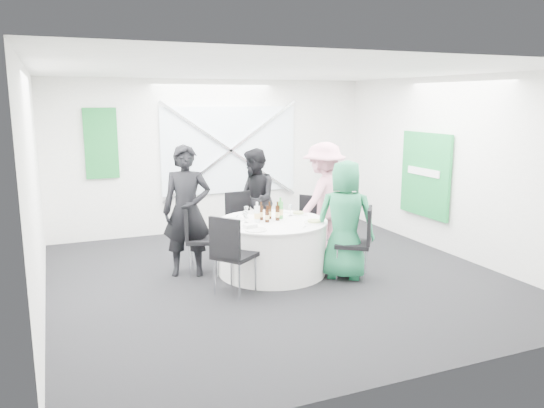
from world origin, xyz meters
name	(u,v)px	position (x,y,z in m)	size (l,w,h in m)	color
floor	(278,277)	(0.00, 0.00, 0.00)	(6.00, 6.00, 0.00)	black
ceiling	(278,71)	(0.00, 0.00, 2.80)	(6.00, 6.00, 0.00)	silver
wall_back	(214,156)	(0.00, 3.00, 1.40)	(6.00, 6.00, 0.00)	white
wall_front	(420,226)	(0.00, -3.00, 1.40)	(6.00, 6.00, 0.00)	white
wall_left	(35,192)	(-3.00, 0.00, 1.40)	(6.00, 6.00, 0.00)	white
wall_right	(454,167)	(3.00, 0.00, 1.40)	(6.00, 6.00, 0.00)	white
window_panel	(230,150)	(0.30, 2.96, 1.50)	(2.60, 0.03, 1.60)	silver
window_brace_a	(231,150)	(0.30, 2.92, 1.50)	(0.05, 0.05, 3.16)	silver
window_brace_b	(231,150)	(0.30, 2.92, 1.50)	(0.05, 0.05, 3.16)	silver
green_banner	(101,143)	(-2.00, 2.95, 1.70)	(0.55, 0.04, 1.20)	#156A27
green_sign	(425,175)	(2.94, 0.60, 1.20)	(0.05, 1.20, 1.40)	#18883A
banquet_table	(272,247)	(0.00, 0.20, 0.38)	(1.56, 1.56, 0.76)	white
chair_back	(241,218)	(-0.07, 1.33, 0.58)	(0.47, 0.48, 0.98)	black
chair_back_left	(197,232)	(-0.99, 0.56, 0.60)	(0.60, 0.59, 1.02)	black
chair_back_right	(308,219)	(0.95, 0.99, 0.53)	(0.58, 0.58, 0.91)	black
chair_front_right	(360,237)	(1.00, -0.51, 0.59)	(0.64, 0.64, 1.01)	black
chair_front_left	(231,249)	(-0.82, -0.43, 0.61)	(0.66, 0.65, 1.03)	black
person_man_back_left	(187,211)	(-1.12, 0.58, 0.92)	(0.67, 0.44, 1.83)	black
person_man_back	(254,200)	(0.19, 1.40, 0.83)	(0.81, 0.45, 1.67)	black
person_woman_pink	(324,199)	(1.11, 0.75, 0.89)	(1.15, 0.54, 1.79)	pink
person_woman_green	(345,220)	(0.84, -0.39, 0.82)	(0.80, 0.52, 1.64)	#21794D
plate_back	(254,212)	(-0.05, 0.78, 0.77)	(0.25, 0.25, 0.01)	white
plate_back_left	(235,220)	(-0.47, 0.44, 0.77)	(0.27, 0.27, 0.01)	white
plate_back_right	(298,213)	(0.52, 0.43, 0.78)	(0.25, 0.25, 0.04)	white
plate_front_right	(314,222)	(0.49, -0.15, 0.78)	(0.28, 0.28, 0.04)	white
plate_front_left	(256,230)	(-0.41, -0.23, 0.77)	(0.29, 0.29, 0.01)	white
napkin	(250,226)	(-0.45, -0.12, 0.80)	(0.17, 0.11, 0.05)	white
beer_bottle_a	(261,213)	(-0.12, 0.31, 0.86)	(0.06, 0.06, 0.26)	#341809
beer_bottle_b	(269,212)	(0.01, 0.32, 0.86)	(0.06, 0.06, 0.25)	#341809
beer_bottle_c	(277,213)	(0.08, 0.19, 0.87)	(0.06, 0.06, 0.27)	#341809
beer_bottle_d	(267,216)	(-0.10, 0.14, 0.85)	(0.06, 0.06, 0.24)	#341809
green_water_bottle	(280,210)	(0.16, 0.27, 0.88)	(0.08, 0.08, 0.31)	green
clear_water_bottle	(257,214)	(-0.23, 0.20, 0.87)	(0.08, 0.08, 0.29)	white
wine_glass_a	(246,214)	(-0.37, 0.24, 0.88)	(0.07, 0.07, 0.17)	white
wine_glass_b	(246,210)	(-0.28, 0.49, 0.88)	(0.07, 0.07, 0.17)	white
wine_glass_c	(290,208)	(0.36, 0.38, 0.88)	(0.07, 0.07, 0.17)	white
wine_glass_d	(245,215)	(-0.42, 0.14, 0.88)	(0.07, 0.07, 0.17)	white
fork_a	(303,215)	(0.56, 0.34, 0.76)	(0.01, 0.15, 0.01)	silver
knife_a	(285,212)	(0.38, 0.63, 0.76)	(0.01, 0.15, 0.01)	silver
fork_b	(237,216)	(-0.36, 0.65, 0.76)	(0.01, 0.15, 0.01)	silver
knife_b	(231,222)	(-0.56, 0.31, 0.76)	(0.01, 0.15, 0.01)	silver
fork_c	(242,228)	(-0.53, -0.03, 0.76)	(0.01, 0.15, 0.01)	silver
knife_c	(262,230)	(-0.34, -0.26, 0.76)	(0.01, 0.15, 0.01)	silver
fork_d	(268,212)	(0.17, 0.75, 0.76)	(0.01, 0.15, 0.01)	silver
knife_d	(246,214)	(-0.19, 0.74, 0.76)	(0.01, 0.15, 0.01)	silver
fork_e	(305,227)	(0.26, -0.31, 0.76)	(0.01, 0.15, 0.01)	silver
knife_e	(313,221)	(0.52, -0.04, 0.76)	(0.01, 0.15, 0.01)	silver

